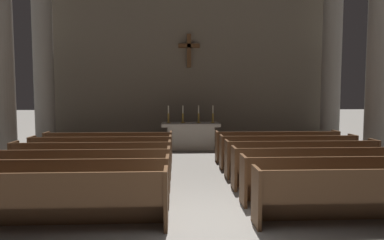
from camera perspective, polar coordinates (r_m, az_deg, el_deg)
The scene contains 23 objects.
ground_plane at distance 5.68m, azimuth 3.25°, elevation -17.44°, with size 80.00×80.00×0.00m, color gray.
pew_left_row_1 at distance 5.83m, azimuth -23.93°, elevation -12.26°, with size 3.87×0.50×0.95m.
pew_left_row_2 at distance 6.78m, azimuth -20.69°, elevation -9.83°, with size 3.87×0.50×0.95m.
pew_left_row_3 at distance 7.76m, azimuth -18.28°, elevation -7.98°, with size 3.87×0.50×0.95m.
pew_left_row_4 at distance 8.75m, azimuth -16.44°, elevation -6.54°, with size 3.87×0.50×0.95m.
pew_left_row_5 at distance 9.76m, azimuth -14.97°, elevation -5.39°, with size 3.87×0.50×0.95m.
pew_left_row_6 at distance 10.77m, azimuth -13.79°, elevation -4.45°, with size 3.87×0.50×0.95m.
pew_right_row_1 at distance 6.31m, azimuth 28.24°, elevation -11.14°, with size 3.87×0.50×0.95m.
pew_right_row_2 at distance 7.20m, azimuth 23.91°, elevation -9.10°, with size 3.87×0.50×0.95m.
pew_right_row_3 at distance 8.13m, azimuth 20.58°, elevation -7.48°, with size 3.87×0.50×0.95m.
pew_right_row_4 at distance 9.08m, azimuth 17.96°, elevation -6.18°, with size 3.87×0.50×0.95m.
pew_right_row_5 at distance 10.05m, azimuth 15.85°, elevation -5.12°, with size 3.87×0.50×0.95m.
pew_right_row_6 at distance 11.03m, azimuth 14.12°, elevation -4.24°, with size 3.87×0.50×0.95m.
column_left_second at distance 11.26m, azimuth -29.67°, elevation 9.70°, with size 1.10×1.10×6.69m.
column_right_second at distance 11.80m, azimuth 29.11°, elevation 9.45°, with size 1.10×1.10×6.69m.
column_left_third at distance 14.16m, azimuth -23.78°, elevation 8.70°, with size 1.10×1.10×6.69m.
column_right_third at distance 14.59m, azimuth 22.46°, elevation 8.60°, with size 1.10×1.10×6.69m.
altar at distance 12.95m, azimuth -0.22°, elevation -2.59°, with size 2.20×0.90×1.01m.
candlestick_outer_left at distance 12.87m, azimuth -4.01°, elevation 0.44°, with size 0.16×0.16×0.66m.
candlestick_inner_left at distance 12.87m, azimuth -1.56°, elevation 0.44°, with size 0.16×0.16×0.66m.
candlestick_inner_right at distance 12.90m, azimuth 1.11°, elevation 0.45°, with size 0.16×0.16×0.66m.
candlestick_outer_right at distance 12.94m, azimuth 3.54°, elevation 0.46°, with size 0.16×0.16×0.66m.
apse_with_cross at distance 14.86m, azimuth -0.55°, elevation 10.12°, with size 12.34×0.42×7.18m.
Camera 1 is at (-0.55, -5.24, 2.12)m, focal length 31.61 mm.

